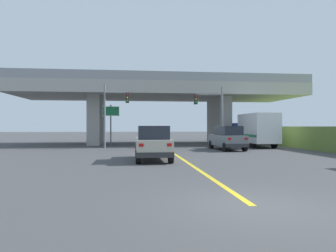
{
  "coord_description": "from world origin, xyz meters",
  "views": [
    {
      "loc": [
        -2.97,
        -7.36,
        1.98
      ],
      "look_at": [
        0.2,
        20.48,
        2.03
      ],
      "focal_mm": 32.92,
      "sensor_mm": 36.0,
      "label": 1
    }
  ],
  "objects": [
    {
      "name": "traffic_signal_farside",
      "position": [
        -4.87,
        21.54,
        3.67
      ],
      "size": [
        2.32,
        0.36,
        5.91
      ],
      "color": "slate",
      "rests_on": "ground"
    },
    {
      "name": "suv_lead",
      "position": [
        -1.83,
        10.72,
        1.02
      ],
      "size": [
        2.0,
        4.71,
        2.02
      ],
      "color": "#B7B29E",
      "rests_on": "ground"
    },
    {
      "name": "ground",
      "position": [
        0.0,
        28.04,
        0.0
      ],
      "size": [
        160.0,
        160.0,
        0.0
      ],
      "primitive_type": "plane",
      "color": "#424244"
    },
    {
      "name": "box_truck",
      "position": [
        8.88,
        21.47,
        1.67
      ],
      "size": [
        2.33,
        6.94,
        3.2
      ],
      "color": "navy",
      "rests_on": "ground"
    },
    {
      "name": "suv_crossing",
      "position": [
        4.96,
        17.89,
        1.01
      ],
      "size": [
        2.14,
        4.8,
        2.02
      ],
      "rotation": [
        0.0,
        0.0,
        0.06
      ],
      "color": "slate",
      "rests_on": "ground"
    },
    {
      "name": "highway_sign",
      "position": [
        -5.29,
        25.28,
        3.14
      ],
      "size": [
        1.77,
        0.17,
        4.24
      ],
      "color": "#56595E",
      "rests_on": "ground"
    },
    {
      "name": "lane_divider_stripe",
      "position": [
        0.0,
        12.62,
        0.0
      ],
      "size": [
        0.2,
        25.24,
        0.01
      ],
      "primitive_type": "cube",
      "color": "yellow",
      "rests_on": "ground"
    },
    {
      "name": "traffic_signal_nearside",
      "position": [
        4.67,
        21.51,
        3.65
      ],
      "size": [
        2.84,
        0.36,
        5.83
      ],
      "color": "slate",
      "rests_on": "ground"
    },
    {
      "name": "overpass_bridge",
      "position": [
        0.0,
        28.04,
        5.41
      ],
      "size": [
        31.4,
        10.27,
        7.48
      ],
      "color": "#A8A59E",
      "rests_on": "ground"
    }
  ]
}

